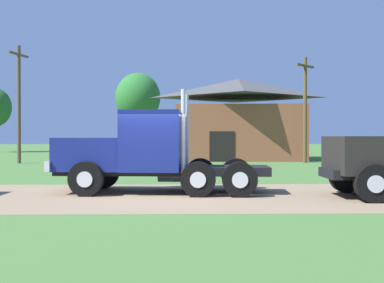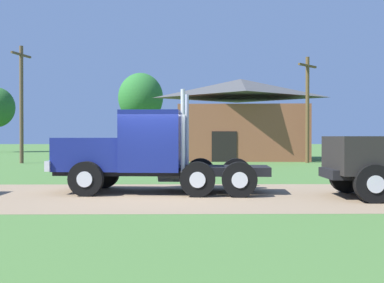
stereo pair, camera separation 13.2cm
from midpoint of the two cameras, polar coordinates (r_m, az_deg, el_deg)
name	(u,v)px [view 1 (the left image)]	position (r m, az deg, el deg)	size (l,w,h in m)	color
ground_plane	(152,196)	(14.62, -5.11, -6.56)	(200.00, 200.00, 0.00)	#467032
dirt_track	(152,196)	(14.62, -5.11, -6.54)	(120.00, 6.89, 0.01)	#8B7457
truck_foreground_white	(142,153)	(15.52, -6.31, -1.43)	(7.08, 2.99, 3.27)	black
shed_building	(238,121)	(37.95, 5.53, 2.53)	(10.49, 8.52, 6.43)	brown
utility_pole_near	(19,101)	(34.32, -20.28, 4.63)	(0.68, 2.17, 8.00)	brown
utility_pole_far	(305,106)	(33.72, 13.38, 4.14)	(1.66, 1.65, 7.33)	brown
tree_mid	(138,98)	(48.33, -6.62, 5.25)	(4.55, 4.55, 8.27)	#513823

